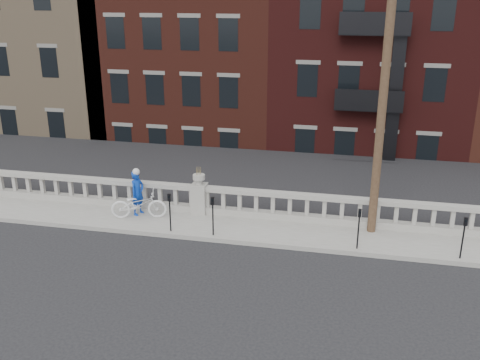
# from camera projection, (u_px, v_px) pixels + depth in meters

# --- Properties ---
(ground) EXTENTS (120.00, 120.00, 0.00)m
(ground) POSITION_uv_depth(u_px,v_px,m) (164.00, 266.00, 16.26)
(ground) COLOR black
(ground) RESTS_ON ground
(sidewalk) EXTENTS (32.00, 2.20, 0.15)m
(sidewalk) POSITION_uv_depth(u_px,v_px,m) (192.00, 224.00, 18.99)
(sidewalk) COLOR gray
(sidewalk) RESTS_ON ground
(balustrade) EXTENTS (28.00, 0.34, 1.03)m
(balustrade) POSITION_uv_depth(u_px,v_px,m) (199.00, 200.00, 19.68)
(balustrade) COLOR gray
(balustrade) RESTS_ON sidewalk
(planter_pedestal) EXTENTS (0.55, 0.55, 1.76)m
(planter_pedestal) POSITION_uv_depth(u_px,v_px,m) (199.00, 195.00, 19.61)
(planter_pedestal) COLOR gray
(planter_pedestal) RESTS_ON sidewalk
(lower_level) EXTENTS (80.00, 44.00, 20.80)m
(lower_level) POSITION_uv_depth(u_px,v_px,m) (285.00, 72.00, 36.47)
(lower_level) COLOR #605E59
(lower_level) RESTS_ON ground
(utility_pole) EXTENTS (1.60, 0.28, 10.00)m
(utility_pole) POSITION_uv_depth(u_px,v_px,m) (384.00, 82.00, 16.58)
(utility_pole) COLOR #422D1E
(utility_pole) RESTS_ON sidewalk
(parking_meter_b) EXTENTS (0.10, 0.09, 1.36)m
(parking_meter_b) POSITION_uv_depth(u_px,v_px,m) (170.00, 208.00, 18.00)
(parking_meter_b) COLOR black
(parking_meter_b) RESTS_ON sidewalk
(parking_meter_c) EXTENTS (0.10, 0.09, 1.36)m
(parking_meter_c) POSITION_uv_depth(u_px,v_px,m) (213.00, 212.00, 17.70)
(parking_meter_c) COLOR black
(parking_meter_c) RESTS_ON sidewalk
(parking_meter_d) EXTENTS (0.10, 0.09, 1.36)m
(parking_meter_d) POSITION_uv_depth(u_px,v_px,m) (359.00, 224.00, 16.76)
(parking_meter_d) COLOR black
(parking_meter_d) RESTS_ON sidewalk
(parking_meter_e) EXTENTS (0.10, 0.09, 1.36)m
(parking_meter_e) POSITION_uv_depth(u_px,v_px,m) (464.00, 233.00, 16.15)
(parking_meter_e) COLOR black
(parking_meter_e) RESTS_ON sidewalk
(bicycle) EXTENTS (2.09, 1.19, 1.04)m
(bicycle) POSITION_uv_depth(u_px,v_px,m) (139.00, 204.00, 19.18)
(bicycle) COLOR white
(bicycle) RESTS_ON sidewalk
(cyclist) EXTENTS (0.57, 0.70, 1.66)m
(cyclist) POSITION_uv_depth(u_px,v_px,m) (138.00, 193.00, 19.40)
(cyclist) COLOR #0B36AC
(cyclist) RESTS_ON sidewalk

